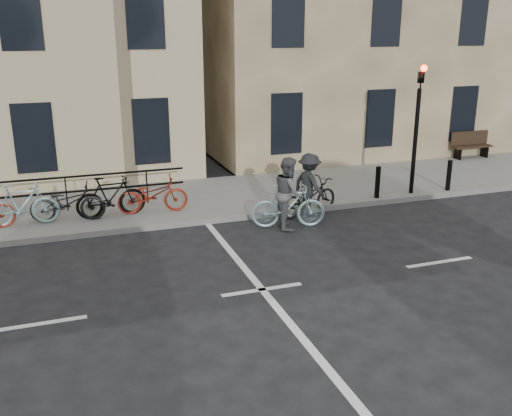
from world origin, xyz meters
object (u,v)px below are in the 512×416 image
object	(u,v)px
cyclist_grey	(289,200)
cyclist_dark	(309,191)
traffic_light	(418,114)
bench	(471,144)

from	to	relation	value
cyclist_grey	cyclist_dark	world-z (taller)	cyclist_grey
traffic_light	cyclist_dark	bearing A→B (deg)	-172.77
cyclist_grey	traffic_light	bearing A→B (deg)	-60.36
bench	cyclist_grey	world-z (taller)	cyclist_grey
traffic_light	cyclist_grey	world-z (taller)	traffic_light
traffic_light	cyclist_dark	world-z (taller)	traffic_light
bench	cyclist_dark	size ratio (longest dim) A/B	0.81
traffic_light	cyclist_grey	xyz separation A→B (m)	(-4.37, -1.20, -1.73)
traffic_light	cyclist_grey	bearing A→B (deg)	-164.64
bench	cyclist_dark	distance (m)	9.12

